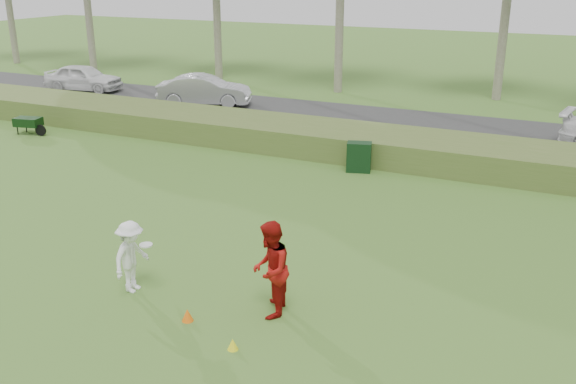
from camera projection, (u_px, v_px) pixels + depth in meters
The scene contains 11 objects.
ground at pixel (200, 318), 12.38m from camera, with size 120.00×120.00×0.00m, color #3A6923.
reed_strip at pixel (385, 146), 22.46m from camera, with size 80.00×3.00×0.90m, color #486126.
park_road at pixel (420, 127), 26.86m from camera, with size 80.00×6.00×0.06m, color #2D2D2D.
player_white at pixel (131, 257), 13.18m from camera, with size 0.83×1.01×1.54m.
player_red at pixel (270, 269), 12.21m from camera, with size 0.93×0.73×1.92m, color #9F110D.
cone_orange at pixel (187, 315), 12.24m from camera, with size 0.23×0.23×0.25m, color orange.
cone_yellow at pixel (233, 344), 11.33m from camera, with size 0.20×0.20×0.21m, color yellow.
utility_cabinet at pixel (359, 157), 21.01m from camera, with size 0.79×0.49×0.98m, color black.
wheelbarrow at pixel (29, 122), 25.64m from camera, with size 1.41×0.83×0.68m.
car_left at pixel (83, 78), 34.16m from camera, with size 1.66×4.13×1.41m, color white.
car_mid at pixel (204, 90), 30.60m from camera, with size 1.53×4.40×1.45m, color silver.
Camera 1 is at (6.17, -9.09, 6.44)m, focal length 40.00 mm.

